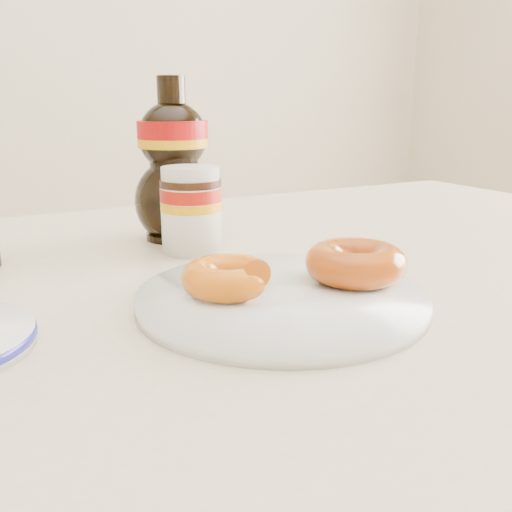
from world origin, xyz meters
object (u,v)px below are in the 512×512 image
nutella_jar (191,207)px  syrup_bottle (174,160)px  plate (281,297)px  donut_whole (355,263)px  donut_bitten (228,277)px  dining_table (266,336)px

nutella_jar → syrup_bottle: (0.01, 0.08, 0.05)m
plate → donut_whole: donut_whole is taller
donut_bitten → syrup_bottle: (0.05, 0.28, 0.08)m
plate → donut_bitten: 0.05m
plate → nutella_jar: size_ratio=2.53×
donut_bitten → nutella_jar: size_ratio=0.80×
plate → syrup_bottle: size_ratio=1.26×
dining_table → donut_bitten: donut_bitten is taller
donut_whole → syrup_bottle: (-0.07, 0.30, 0.08)m
donut_bitten → nutella_jar: 0.21m
donut_whole → donut_bitten: bearing=169.4°
syrup_bottle → donut_bitten: bearing=-101.0°
donut_bitten → donut_whole: 0.13m
nutella_jar → syrup_bottle: syrup_bottle is taller
syrup_bottle → plate: bearing=-91.5°
plate → donut_bitten: (-0.05, 0.02, 0.02)m
dining_table → donut_whole: donut_whole is taller
donut_bitten → syrup_bottle: size_ratio=0.40×
donut_bitten → syrup_bottle: bearing=85.7°
dining_table → nutella_jar: size_ratio=13.16×
donut_bitten → nutella_jar: bearing=83.8°
dining_table → donut_bitten: (-0.09, -0.09, 0.11)m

